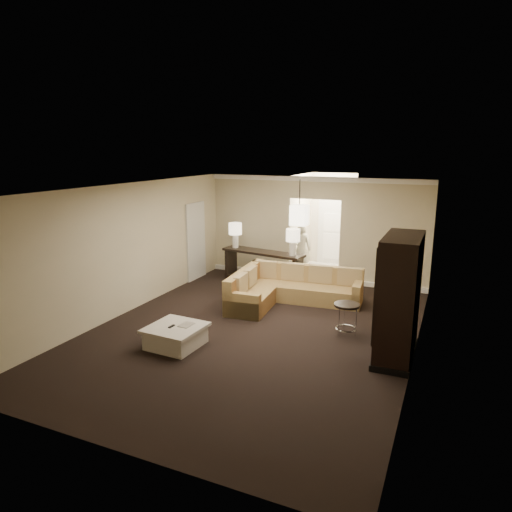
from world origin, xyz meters
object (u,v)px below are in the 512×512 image
at_px(armoire, 398,300).
at_px(person, 301,247).
at_px(drink_table, 347,312).
at_px(coffee_table, 176,336).
at_px(console_table, 263,264).
at_px(sectional_sofa, 287,289).

bearing_deg(armoire, person, 125.91).
height_order(armoire, drink_table, armoire).
distance_m(coffee_table, console_table, 4.29).
bearing_deg(armoire, sectional_sofa, 144.56).
relative_size(coffee_table, armoire, 0.47).
xyz_separation_m(sectional_sofa, console_table, (-1.11, 1.20, 0.20)).
bearing_deg(drink_table, person, 120.07).
relative_size(drink_table, person, 0.38).
distance_m(coffee_table, person, 5.56).
height_order(console_table, person, person).
bearing_deg(armoire, console_table, 140.65).
bearing_deg(console_table, person, 70.64).
bearing_deg(sectional_sofa, armoire, -40.40).
bearing_deg(person, drink_table, 109.63).
distance_m(armoire, drink_table, 1.31).
bearing_deg(person, coffee_table, 73.69).
distance_m(console_table, person, 1.42).
height_order(drink_table, person, person).
relative_size(armoire, drink_table, 3.47).
height_order(coffee_table, console_table, console_table).
distance_m(coffee_table, armoire, 3.97).
bearing_deg(console_table, armoire, -30.61).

